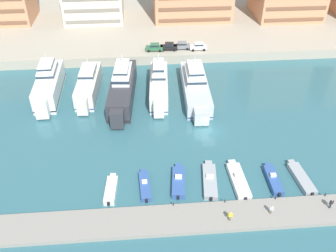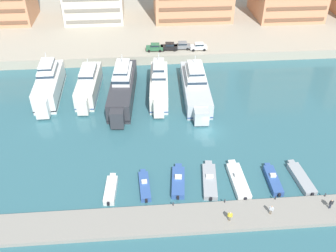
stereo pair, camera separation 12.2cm
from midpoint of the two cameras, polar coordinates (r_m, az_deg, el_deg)
name	(u,v)px [view 2 (the right image)]	position (r m, az deg, el deg)	size (l,w,h in m)	color
ground_plane	(209,132)	(69.64, 6.34, -0.86)	(400.00, 400.00, 0.00)	#336670
quay_promenade	(177,9)	(124.08, 1.37, 17.34)	(180.00, 70.00, 2.26)	#ADA38E
pier_dock	(233,216)	(55.22, 9.92, -13.36)	(120.00, 5.17, 0.65)	gray
yacht_white_far_left	(49,84)	(82.16, -17.66, 6.09)	(4.72, 18.30, 8.77)	white
yacht_ivory_left	(89,85)	(80.78, -11.97, 6.18)	(4.71, 17.15, 7.12)	silver
yacht_charcoal_mid_left	(123,87)	(77.99, -6.90, 5.88)	(6.01, 22.24, 8.63)	#333338
yacht_ivory_center_left	(159,84)	(78.51, -1.33, 6.35)	(4.61, 17.97, 8.67)	silver
yacht_silver_center	(196,86)	(78.78, 4.26, 6.08)	(5.56, 21.83, 7.89)	silver
motorboat_white_far_left	(111,189)	(58.19, -8.65, -9.53)	(2.02, 6.29, 1.58)	white
motorboat_blue_left	(145,186)	(58.39, -3.53, -9.05)	(1.85, 6.78, 1.21)	#33569E
motorboat_blue_mid_left	(178,181)	(58.82, 1.63, -8.43)	(2.63, 7.37, 1.52)	#33569E
motorboat_grey_center_left	(210,180)	(59.44, 6.41, -8.23)	(2.91, 8.46, 1.19)	#9EA3A8
motorboat_white_center	(238,180)	(59.98, 10.68, -8.12)	(2.39, 8.63, 1.58)	white
motorboat_blue_center_right	(273,180)	(61.31, 15.74, -7.88)	(1.71, 6.98, 1.43)	#33569E
motorboat_grey_mid_right	(301,178)	(62.97, 19.64, -7.49)	(2.53, 7.84, 0.93)	#9EA3A8
car_green_far_left	(155,47)	(93.16, -1.99, 11.94)	(4.17, 2.06, 1.80)	#2D6642
car_black_left	(169,46)	(93.51, 0.24, 12.06)	(4.20, 2.12, 1.80)	black
car_grey_mid_left	(182,45)	(94.07, 2.19, 12.19)	(4.14, 1.99, 1.80)	slate
car_white_center_left	(199,46)	(93.87, 4.74, 12.04)	(4.10, 1.92, 1.80)	white
pedestrian_near_edge	(331,203)	(58.92, 23.66, -10.74)	(0.68, 0.28, 1.75)	#282D3D
pedestrian_mid_deck	(230,216)	(53.37, 9.49, -13.33)	(0.67, 0.36, 1.78)	#7A6B56
pedestrian_far_side	(271,209)	(55.44, 15.52, -12.12)	(0.55, 0.44, 1.66)	#7A6B56
bollard_west	(173,204)	(55.05, 0.86, -11.77)	(0.20, 0.20, 0.61)	#2D2D33
bollard_west_mid	(225,201)	(56.05, 8.71, -11.19)	(0.20, 0.20, 0.61)	#2D2D33
bollard_east_mid	(276,198)	(58.03, 16.13, -10.45)	(0.20, 0.20, 0.61)	#2D2D33
bollard_east	(325,195)	(60.89, 22.92, -9.62)	(0.20, 0.20, 0.61)	#2D2D33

